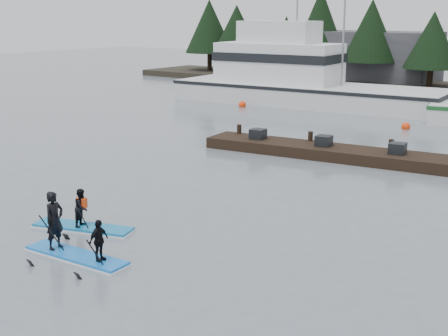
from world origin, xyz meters
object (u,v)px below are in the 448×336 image
Objects in this scene: floating_dock at (364,156)px; fishing_boat_large at (300,92)px; paddleboard_duo at (72,237)px; paddleboard_solo at (83,217)px.

fishing_boat_large is at bearing 121.95° from floating_dock.
paddleboard_duo is at bearing -103.23° from floating_dock.
floating_dock is at bearing -55.29° from fishing_boat_large.
floating_dock is 14.39m from paddleboard_solo.
floating_dock is at bearing 58.70° from paddleboard_solo.
paddleboard_duo reaches higher than paddleboard_solo.
paddleboard_solo is (8.67, -28.74, -0.47)m from fishing_boat_large.
paddleboard_solo is (-3.26, -14.01, 0.15)m from floating_dock.
paddleboard_duo reaches higher than floating_dock.
fishing_boat_large reaches higher than paddleboard_solo.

